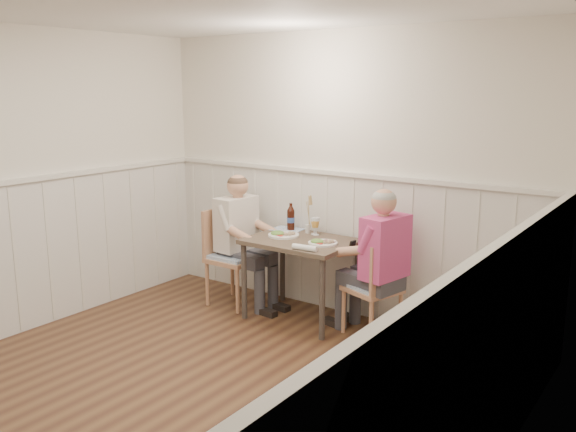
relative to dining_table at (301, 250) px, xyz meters
The scene contains 16 objects.
ground_plane 1.96m from the dining_table, 84.65° to the right, with size 4.50×4.50×0.00m, color #45281B.
room_shell 2.04m from the dining_table, 84.65° to the right, with size 4.04×4.54×2.60m.
wainscot 1.17m from the dining_table, 81.51° to the right, with size 4.00×4.49×1.34m.
dining_table is the anchor object (origin of this frame).
chair_right 0.79m from the dining_table, ahead, with size 0.51×0.51×0.84m.
chair_left 0.82m from the dining_table, behind, with size 0.45×0.45×0.94m.
man_in_pink 0.80m from the dining_table, ahead, with size 0.66×0.48×1.31m.
diner_cream 0.73m from the dining_table, behind, with size 0.62×0.43×1.30m.
plate_man 0.27m from the dining_table, ahead, with size 0.26×0.26×0.06m.
plate_diner 0.24m from the dining_table, behind, with size 0.29×0.29×0.07m.
beer_glass_a 0.30m from the dining_table, 90.02° to the left, with size 0.06×0.06×0.15m.
beer_glass_b 0.30m from the dining_table, 83.28° to the left, with size 0.07×0.07×0.17m.
beer_bottle 0.43m from the dining_table, 138.96° to the left, with size 0.07×0.07×0.26m.
rolled_napkin 0.40m from the dining_table, 51.17° to the right, with size 0.23×0.07×0.05m.
grass_vase 0.37m from the dining_table, 109.76° to the left, with size 0.04×0.04×0.38m.
gingham_mat 0.41m from the dining_table, 143.21° to the left, with size 0.30×0.24×0.01m.
Camera 1 is at (2.80, -2.57, 2.10)m, focal length 38.00 mm.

